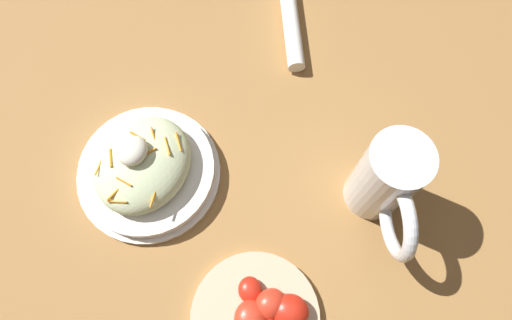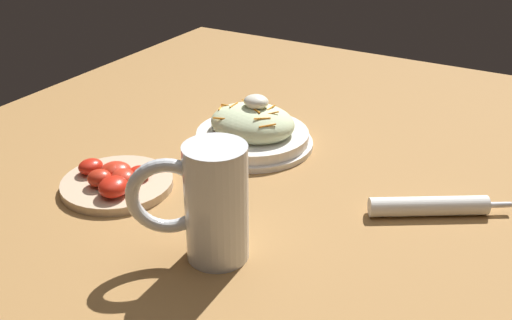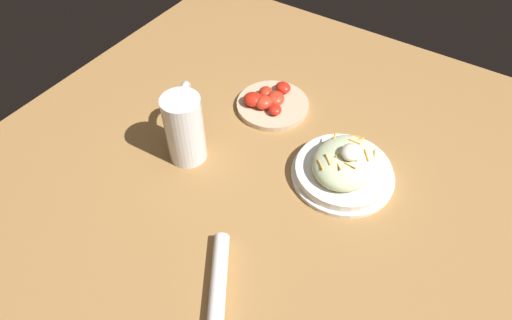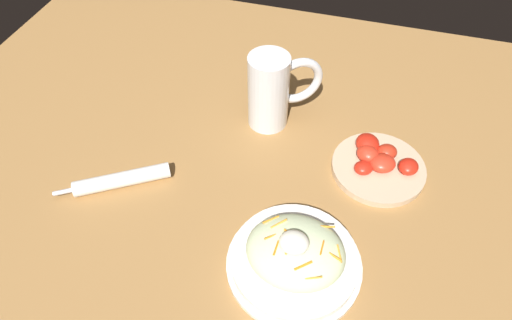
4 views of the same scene
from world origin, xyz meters
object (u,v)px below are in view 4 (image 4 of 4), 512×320
(salad_plate, at_px, (295,256))
(napkin_roll, at_px, (121,180))
(beer_mug, at_px, (271,94))
(tomato_plate, at_px, (378,163))

(salad_plate, height_order, napkin_roll, salad_plate)
(salad_plate, distance_m, napkin_roll, 0.36)
(napkin_roll, bearing_deg, salad_plate, 167.91)
(napkin_roll, bearing_deg, beer_mug, -132.04)
(salad_plate, xyz_separation_m, beer_mug, (0.13, -0.32, 0.04))
(beer_mug, bearing_deg, tomato_plate, 162.73)
(salad_plate, relative_size, tomato_plate, 1.24)
(beer_mug, bearing_deg, salad_plate, 111.35)
(beer_mug, height_order, napkin_roll, beer_mug)
(beer_mug, distance_m, napkin_roll, 0.34)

